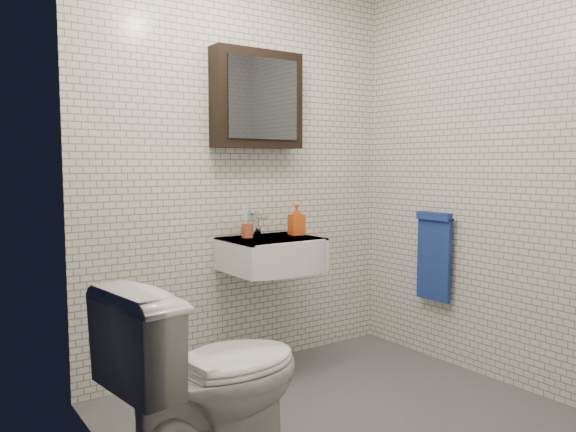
{
  "coord_description": "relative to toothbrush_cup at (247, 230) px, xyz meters",
  "views": [
    {
      "loc": [
        -1.81,
        -2.08,
        1.3
      ],
      "look_at": [
        -0.05,
        0.45,
        1.01
      ],
      "focal_mm": 35.0,
      "sensor_mm": 36.0,
      "label": 1
    }
  ],
  "objects": [
    {
      "name": "room_shell",
      "position": [
        0.06,
        -0.87,
        0.57
      ],
      "size": [
        2.22,
        2.02,
        2.51
      ],
      "color": "silver",
      "rests_on": "ground"
    },
    {
      "name": "ground",
      "position": [
        0.06,
        -0.87,
        -0.89
      ],
      "size": [
        2.2,
        2.0,
        0.01
      ],
      "primitive_type": "cube",
      "color": "#4C4F53",
      "rests_on": "ground"
    },
    {
      "name": "towel_rail",
      "position": [
        1.11,
        -0.52,
        -0.17
      ],
      "size": [
        0.09,
        0.3,
        0.58
      ],
      "color": "silver",
      "rests_on": "room_shell"
    },
    {
      "name": "washbasin",
      "position": [
        0.11,
        -0.14,
        -0.14
      ],
      "size": [
        0.55,
        0.5,
        0.2
      ],
      "color": "white",
      "rests_on": "room_shell"
    },
    {
      "name": "soap_bottle",
      "position": [
        0.33,
        -0.06,
        0.05
      ],
      "size": [
        0.1,
        0.1,
        0.2
      ],
      "primitive_type": "imported",
      "rotation": [
        0.0,
        0.0,
        -0.16
      ],
      "color": "orange",
      "rests_on": "washbasin"
    },
    {
      "name": "faucet",
      "position": [
        0.11,
        0.06,
        0.02
      ],
      "size": [
        0.06,
        0.2,
        0.15
      ],
      "color": "silver",
      "rests_on": "washbasin"
    },
    {
      "name": "toilet",
      "position": [
        -0.74,
        -0.94,
        -0.48
      ],
      "size": [
        0.88,
        0.58,
        0.85
      ],
      "primitive_type": "imported",
      "rotation": [
        0.0,
        0.0,
        1.7
      ],
      "color": "white",
      "rests_on": "ground"
    },
    {
      "name": "mirror_cabinet",
      "position": [
        0.11,
        0.06,
        0.8
      ],
      "size": [
        0.6,
        0.15,
        0.6
      ],
      "color": "black",
      "rests_on": "room_shell"
    },
    {
      "name": "toothbrush_cup",
      "position": [
        0.0,
        0.0,
        0.0
      ],
      "size": [
        0.09,
        0.09,
        0.2
      ],
      "rotation": [
        0.0,
        0.0,
        0.27
      ],
      "color": "#AC442B",
      "rests_on": "washbasin"
    }
  ]
}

